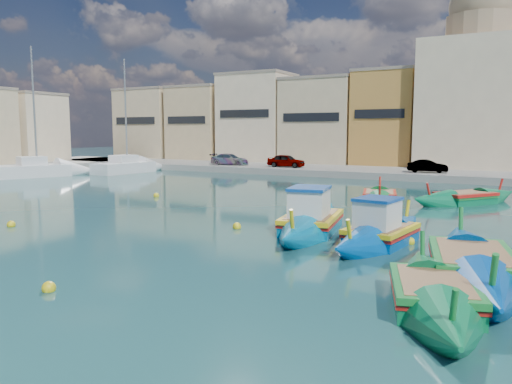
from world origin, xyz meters
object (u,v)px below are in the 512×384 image
Objects in this scene: church_block at (478,86)px; yacht_north at (138,167)px; luzzu_green at (379,198)px; luzzu_blue_south at (472,267)px; luzzu_turquoise_cabin at (311,223)px; luzzu_cyan_south at (434,297)px; yacht_midnorth at (54,171)px; luzzu_blue_cabin at (381,235)px; luzzu_cyan_mid at (465,199)px.

yacht_north is at bearing -153.16° from church_block.
luzzu_green is 0.76× the size of luzzu_blue_south.
luzzu_blue_south is at bearing -35.15° from yacht_north.
luzzu_cyan_south is (5.93, -6.93, -0.11)m from luzzu_turquoise_cabin.
luzzu_turquoise_cabin is 33.10m from yacht_north.
yacht_north is 0.96× the size of yacht_midnorth.
luzzu_blue_cabin is at bearing 138.55° from luzzu_blue_south.
luzzu_blue_cabin is 36.16m from yacht_north.
luzzu_cyan_south is at bearing -27.86° from yacht_midnorth.
luzzu_blue_cabin is 1.04× the size of luzzu_cyan_south.
luzzu_turquoise_cabin is at bearing -91.66° from luzzu_green.
church_block is 2.66× the size of luzzu_green.
luzzu_green is at bearing -19.94° from yacht_north.
luzzu_blue_south is (3.37, -2.98, -0.05)m from luzzu_blue_cabin.
luzzu_turquoise_cabin is 0.78× the size of yacht_north.
luzzu_blue_south is 40.64m from yacht_north.
yacht_north is (-32.66, 26.45, 0.23)m from luzzu_cyan_south.
church_block reaches higher than luzzu_turquoise_cabin.
luzzu_cyan_mid is 1.03× the size of luzzu_green.
yacht_midnorth is at bearing 178.84° from luzzu_cyan_mid.
luzzu_cyan_mid reaches higher than luzzu_green.
yacht_north is (-31.46, 7.98, 0.22)m from luzzu_cyan_mid.
luzzu_blue_south is 1.27× the size of luzzu_cyan_south.
luzzu_green is (0.28, 9.71, -0.12)m from luzzu_turquoise_cabin.
luzzu_cyan_south is at bearing -71.26° from luzzu_green.
yacht_midnorth is (-36.85, 16.13, 0.21)m from luzzu_blue_south.
luzzu_cyan_south is (2.86, -41.53, -8.17)m from church_block.
church_block reaches higher than yacht_midnorth.
luzzu_blue_cabin reaches higher than luzzu_blue_south.
luzzu_turquoise_cabin is at bearing -95.07° from church_block.
yacht_midnorth is at bearing 152.14° from luzzu_cyan_south.
luzzu_turquoise_cabin is 7.56m from luzzu_blue_south.
luzzu_green is at bearing 88.34° from luzzu_turquoise_cabin.
luzzu_blue_cabin reaches higher than luzzu_green.
luzzu_cyan_mid is at bearing 22.29° from luzzu_green.
church_block is 2.47× the size of luzzu_blue_cabin.
luzzu_cyan_mid is (1.66, -23.06, -8.16)m from church_block.
luzzu_blue_cabin is 0.65× the size of yacht_north.
church_block is at bearing 90.08° from luzzu_blue_cabin.
luzzu_green is 0.61× the size of yacht_north.
luzzu_turquoise_cabin is 0.98× the size of luzzu_blue_south.
church_block is at bearing 94.13° from luzzu_cyan_mid.
luzzu_cyan_south is at bearing -49.46° from luzzu_turquoise_cabin.
luzzu_blue_cabin is 1.07× the size of luzzu_green.
yacht_midnorth is (-30.36, 12.25, 0.14)m from luzzu_turquoise_cabin.
luzzu_cyan_south is 0.60× the size of yacht_midnorth.
yacht_north reaches higher than luzzu_blue_south.
church_block reaches higher than luzzu_blue_cabin.
yacht_north is at bearing 165.77° from luzzu_cyan_mid.
church_block is at bearing 95.08° from luzzu_blue_south.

